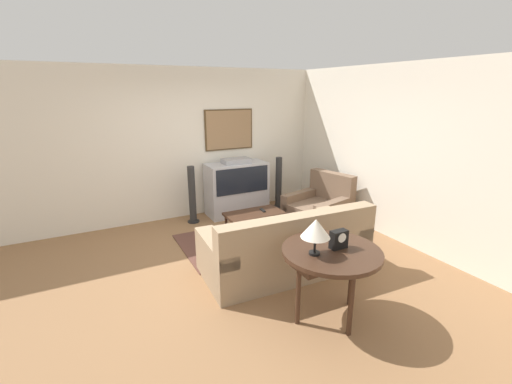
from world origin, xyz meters
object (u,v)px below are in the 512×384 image
at_px(couch, 286,249).
at_px(console_table, 332,256).
at_px(coffee_table, 254,216).
at_px(speaker_tower_right, 279,184).
at_px(speaker_tower_left, 192,196).
at_px(mantel_clock, 339,239).
at_px(table_lamp, 316,229).
at_px(tv, 237,188).
at_px(armchair, 319,208).

height_order(couch, console_table, couch).
xyz_separation_m(coffee_table, speaker_tower_right, (1.13, 1.12, 0.11)).
distance_m(speaker_tower_left, speaker_tower_right, 1.80).
relative_size(console_table, mantel_clock, 5.27).
xyz_separation_m(couch, speaker_tower_left, (-0.55, 2.26, 0.19)).
height_order(console_table, table_lamp, table_lamp).
distance_m(table_lamp, mantel_clock, 0.34).
bearing_deg(tv, table_lamp, -101.58).
xyz_separation_m(console_table, mantel_clock, (0.08, 0.00, 0.17)).
relative_size(armchair, table_lamp, 3.15).
distance_m(console_table, speaker_tower_left, 3.31).
bearing_deg(speaker_tower_right, armchair, -79.58).
distance_m(armchair, coffee_table, 1.33).
distance_m(coffee_table, mantel_clock, 2.22).
relative_size(armchair, coffee_table, 1.25).
distance_m(tv, mantel_clock, 3.37).
bearing_deg(mantel_clock, couch, 87.61).
xyz_separation_m(armchair, coffee_table, (-1.33, -0.03, 0.10)).
distance_m(couch, console_table, 1.10).
bearing_deg(coffee_table, mantel_clock, -94.21).
bearing_deg(speaker_tower_right, mantel_clock, -111.42).
relative_size(console_table, speaker_tower_left, 0.97).
xyz_separation_m(tv, armchair, (1.10, -1.14, -0.24)).
bearing_deg(table_lamp, tv, 78.42).
relative_size(armchair, speaker_tower_left, 1.11).
height_order(tv, console_table, tv).
height_order(coffee_table, table_lamp, table_lamp).
height_order(armchair, console_table, armchair).
bearing_deg(mantel_clock, coffee_table, 85.79).
height_order(speaker_tower_left, speaker_tower_right, same).
distance_m(couch, armchair, 1.86).
height_order(armchair, speaker_tower_left, speaker_tower_left).
bearing_deg(couch, tv, -95.68).
distance_m(tv, speaker_tower_right, 0.90).
distance_m(table_lamp, speaker_tower_right, 3.68).
bearing_deg(armchair, mantel_clock, -47.49).
bearing_deg(coffee_table, armchair, 1.33).
height_order(armchair, table_lamp, table_lamp).
xyz_separation_m(tv, speaker_tower_left, (-0.90, -0.06, -0.02)).
bearing_deg(mantel_clock, table_lamp, 179.83).
bearing_deg(tv, armchair, -46.10).
bearing_deg(couch, speaker_tower_left, -73.42).
height_order(tv, coffee_table, tv).
relative_size(coffee_table, speaker_tower_right, 0.89).
bearing_deg(coffee_table, table_lamp, -101.88).
xyz_separation_m(table_lamp, speaker_tower_left, (-0.22, 3.27, -0.55)).
xyz_separation_m(couch, speaker_tower_right, (1.24, 2.26, 0.19)).
relative_size(coffee_table, console_table, 0.92).
bearing_deg(speaker_tower_left, speaker_tower_right, 0.00).
bearing_deg(speaker_tower_right, console_table, -112.60).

